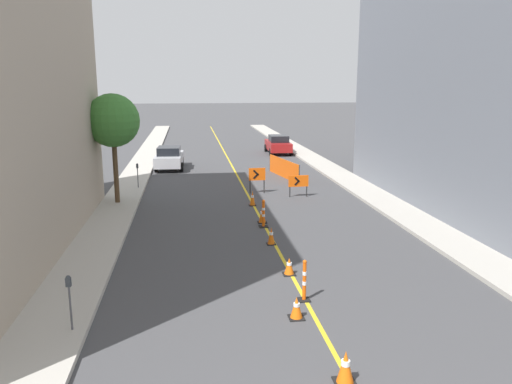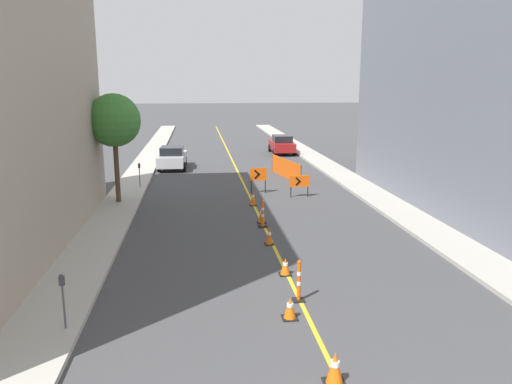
# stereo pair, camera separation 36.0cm
# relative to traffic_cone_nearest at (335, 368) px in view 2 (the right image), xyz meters

# --- Properties ---
(lane_stripe) EXTENTS (0.12, 66.18, 0.01)m
(lane_stripe) POSITION_rel_traffic_cone_nearest_xyz_m (0.12, 28.80, -0.35)
(lane_stripe) COLOR gold
(lane_stripe) RESTS_ON ground_plane
(sidewalk_left) EXTENTS (1.88, 66.18, 0.15)m
(sidewalk_left) POSITION_rel_traffic_cone_nearest_xyz_m (-6.49, 28.80, -0.28)
(sidewalk_left) COLOR #ADA89E
(sidewalk_left) RESTS_ON ground_plane
(sidewalk_right) EXTENTS (1.88, 66.18, 0.15)m
(sidewalk_right) POSITION_rel_traffic_cone_nearest_xyz_m (6.72, 28.80, -0.28)
(sidewalk_right) COLOR #ADA89E
(sidewalk_right) RESTS_ON ground_plane
(building_facade_right) EXTENTS (6.00, 20.99, 11.18)m
(building_facade_right) POSITION_rel_traffic_cone_nearest_xyz_m (10.66, 11.90, 5.24)
(building_facade_right) COLOR slate
(building_facade_right) RESTS_ON ground_plane
(traffic_cone_nearest) EXTENTS (0.44, 0.44, 0.71)m
(traffic_cone_nearest) POSITION_rel_traffic_cone_nearest_xyz_m (0.00, 0.00, 0.00)
(traffic_cone_nearest) COLOR black
(traffic_cone_nearest) RESTS_ON ground_plane
(traffic_cone_second) EXTENTS (0.40, 0.40, 0.59)m
(traffic_cone_second) POSITION_rel_traffic_cone_nearest_xyz_m (-0.37, 2.93, -0.06)
(traffic_cone_second) COLOR black
(traffic_cone_second) RESTS_ON ground_plane
(traffic_cone_third) EXTENTS (0.39, 0.39, 0.56)m
(traffic_cone_third) POSITION_rel_traffic_cone_nearest_xyz_m (0.05, 5.91, -0.08)
(traffic_cone_third) COLOR black
(traffic_cone_third) RESTS_ON ground_plane
(traffic_cone_fourth) EXTENTS (0.33, 0.33, 0.67)m
(traffic_cone_fourth) POSITION_rel_traffic_cone_nearest_xyz_m (-0.02, 8.98, -0.02)
(traffic_cone_fourth) COLOR black
(traffic_cone_fourth) RESTS_ON ground_plane
(traffic_cone_fifth) EXTENTS (0.39, 0.39, 0.70)m
(traffic_cone_fifth) POSITION_rel_traffic_cone_nearest_xyz_m (0.08, 11.98, -0.00)
(traffic_cone_fifth) COLOR black
(traffic_cone_fifth) RESTS_ON ground_plane
(traffic_cone_farthest) EXTENTS (0.34, 0.34, 0.73)m
(traffic_cone_farthest) POSITION_rel_traffic_cone_nearest_xyz_m (0.06, 15.13, 0.01)
(traffic_cone_farthest) COLOR black
(traffic_cone_farthest) RESTS_ON ground_plane
(delineator_post_front) EXTENTS (0.33, 0.33, 1.19)m
(delineator_post_front) POSITION_rel_traffic_cone_nearest_xyz_m (0.07, 3.95, 0.17)
(delineator_post_front) COLOR black
(delineator_post_front) RESTS_ON ground_plane
(delineator_post_rear) EXTENTS (0.38, 0.38, 1.18)m
(delineator_post_rear) POSITION_rel_traffic_cone_nearest_xyz_m (0.04, 11.32, 0.16)
(delineator_post_rear) COLOR black
(delineator_post_rear) RESTS_ON ground_plane
(arrow_barricade_primary) EXTENTS (0.91, 0.10, 1.41)m
(arrow_barricade_primary) POSITION_rel_traffic_cone_nearest_xyz_m (0.67, 17.88, 0.65)
(arrow_barricade_primary) COLOR #EF560C
(arrow_barricade_primary) RESTS_ON ground_plane
(arrow_barricade_secondary) EXTENTS (1.08, 0.10, 1.16)m
(arrow_barricade_secondary) POSITION_rel_traffic_cone_nearest_xyz_m (2.73, 16.73, 0.46)
(arrow_barricade_secondary) COLOR #EF560C
(arrow_barricade_secondary) RESTS_ON ground_plane
(safety_mesh_fence) EXTENTS (1.01, 4.93, 1.18)m
(safety_mesh_fence) POSITION_rel_traffic_cone_nearest_xyz_m (3.01, 22.38, 0.24)
(safety_mesh_fence) COLOR #EF560C
(safety_mesh_fence) RESTS_ON ground_plane
(parked_car_curb_near) EXTENTS (2.00, 4.38, 1.59)m
(parked_car_curb_near) POSITION_rel_traffic_cone_nearest_xyz_m (-4.38, 26.68, 0.45)
(parked_car_curb_near) COLOR #B7B7BC
(parked_car_curb_near) RESTS_ON ground_plane
(parked_car_curb_mid) EXTENTS (1.95, 4.35, 1.59)m
(parked_car_curb_mid) POSITION_rel_traffic_cone_nearest_xyz_m (4.65, 33.41, 0.45)
(parked_car_curb_mid) COLOR maroon
(parked_car_curb_mid) RESTS_ON ground_plane
(parking_meter_near_curb) EXTENTS (0.12, 0.11, 1.38)m
(parking_meter_near_curb) POSITION_rel_traffic_cone_nearest_xyz_m (-5.90, 2.78, 0.77)
(parking_meter_near_curb) COLOR #4C4C51
(parking_meter_near_curb) RESTS_ON sidewalk_left
(parking_meter_far_curb) EXTENTS (0.12, 0.11, 1.39)m
(parking_meter_far_curb) POSITION_rel_traffic_cone_nearest_xyz_m (-5.90, 19.63, 0.78)
(parking_meter_far_curb) COLOR #4C4C51
(parking_meter_far_curb) RESTS_ON sidewalk_left
(street_tree_left_near) EXTENTS (2.58, 2.58, 5.33)m
(street_tree_left_near) POSITION_rel_traffic_cone_nearest_xyz_m (-6.58, 16.13, 3.81)
(street_tree_left_near) COLOR #4C3823
(street_tree_left_near) RESTS_ON sidewalk_left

